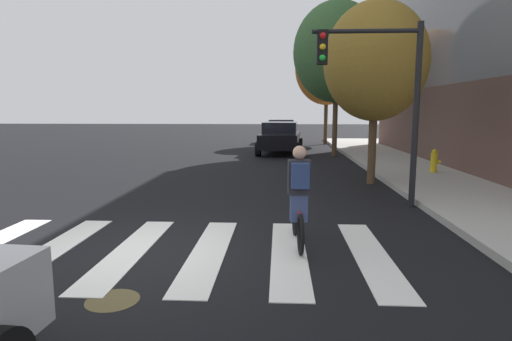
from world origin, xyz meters
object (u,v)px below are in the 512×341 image
(sedan_mid, at_px, (280,137))
(street_tree_far, at_px, (327,68))
(manhole_cover, at_px, (113,300))
(cyclist, at_px, (299,197))
(sedan_far, at_px, (281,131))
(street_tree_mid, at_px, (337,52))
(traffic_light_near, at_px, (380,83))
(fire_hydrant, at_px, (434,161))
(street_tree_near, at_px, (376,62))

(sedan_mid, xyz_separation_m, street_tree_far, (2.96, 5.96, 4.05))
(manhole_cover, relative_size, cyclist, 0.37)
(sedan_far, xyz_separation_m, street_tree_mid, (2.56, -8.37, 4.13))
(traffic_light_near, bearing_deg, fire_hydrant, 57.26)
(manhole_cover, height_order, cyclist, cyclist)
(sedan_mid, distance_m, cyclist, 15.11)
(sedan_far, relative_size, traffic_light_near, 1.10)
(street_tree_near, bearing_deg, cyclist, -112.13)
(sedan_mid, bearing_deg, fire_hydrant, -54.83)
(cyclist, bearing_deg, street_tree_near, 67.87)
(cyclist, bearing_deg, street_tree_mid, 80.33)
(sedan_mid, xyz_separation_m, traffic_light_near, (2.22, -12.03, 2.02))
(fire_hydrant, relative_size, street_tree_far, 0.11)
(fire_hydrant, distance_m, street_tree_mid, 8.01)
(fire_hydrant, height_order, street_tree_near, street_tree_near)
(manhole_cover, xyz_separation_m, street_tree_far, (5.00, 23.19, 4.89))
(sedan_mid, relative_size, street_tree_far, 0.67)
(manhole_cover, xyz_separation_m, street_tree_near, (4.80, 8.27, 3.66))
(sedan_far, relative_size, street_tree_near, 0.85)
(street_tree_near, bearing_deg, street_tree_mid, 90.98)
(street_tree_far, bearing_deg, fire_hydrant, -80.46)
(sedan_mid, bearing_deg, street_tree_mid, -24.93)
(sedan_mid, relative_size, sedan_far, 1.05)
(sedan_far, bearing_deg, fire_hydrant, -70.55)
(sedan_far, relative_size, fire_hydrant, 5.93)
(sedan_far, distance_m, street_tree_near, 16.57)
(sedan_mid, distance_m, street_tree_near, 9.79)
(traffic_light_near, xyz_separation_m, street_tree_far, (0.74, 17.99, 2.03))
(cyclist, relative_size, street_tree_mid, 0.23)
(cyclist, relative_size, traffic_light_near, 0.41)
(sedan_mid, distance_m, street_tree_far, 7.79)
(manhole_cover, bearing_deg, fire_hydrant, 53.64)
(fire_hydrant, bearing_deg, manhole_cover, -126.36)
(traffic_light_near, xyz_separation_m, street_tree_near, (0.54, 3.07, 0.80))
(cyclist, xyz_separation_m, street_tree_mid, (2.37, 13.88, 4.11))
(street_tree_mid, height_order, street_tree_far, street_tree_mid)
(manhole_cover, height_order, traffic_light_near, traffic_light_near)
(manhole_cover, xyz_separation_m, street_tree_mid, (4.67, 16.01, 4.95))
(street_tree_far, bearing_deg, street_tree_near, -90.78)
(manhole_cover, height_order, street_tree_far, street_tree_far)
(sedan_far, xyz_separation_m, cyclist, (0.19, -22.25, 0.03))
(manhole_cover, relative_size, street_tree_mid, 0.09)
(traffic_light_near, bearing_deg, street_tree_mid, 87.83)
(street_tree_mid, bearing_deg, street_tree_near, -89.02)
(sedan_far, xyz_separation_m, fire_hydrant, (5.13, -14.53, -0.29))
(manhole_cover, xyz_separation_m, sedan_far, (2.11, 24.37, 0.81))
(manhole_cover, distance_m, traffic_light_near, 7.30)
(street_tree_near, bearing_deg, sedan_far, 99.48)
(manhole_cover, relative_size, fire_hydrant, 0.82)
(street_tree_near, relative_size, street_tree_far, 0.75)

